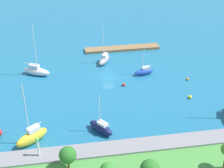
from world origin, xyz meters
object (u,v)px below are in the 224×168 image
(mooring_buoy_orange, at_px, (188,79))
(mooring_buoy_yellow, at_px, (190,97))
(park_tree_midwest, at_px, (68,155))
(sailboat_white_lone_south, at_px, (36,71))
(pier_dock, at_px, (122,48))
(mooring_buoy_red, at_px, (124,85))
(harbor_beacon, at_px, (38,146))
(sailboat_yellow_east_end, at_px, (32,137))
(sailboat_gray_west_end, at_px, (104,60))
(sailboat_navy_center_basin, at_px, (101,128))
(sailboat_blue_off_beacon, at_px, (144,71))

(mooring_buoy_orange, distance_m, mooring_buoy_yellow, 8.02)
(park_tree_midwest, relative_size, sailboat_white_lone_south, 0.34)
(pier_dock, height_order, park_tree_midwest, park_tree_midwest)
(mooring_buoy_red, xyz_separation_m, mooring_buoy_yellow, (-13.40, 7.50, 0.04))
(pier_dock, bearing_deg, harbor_beacon, 62.12)
(harbor_beacon, height_order, mooring_buoy_yellow, harbor_beacon)
(mooring_buoy_red, bearing_deg, sailboat_white_lone_south, -22.96)
(mooring_buoy_red, bearing_deg, mooring_buoy_yellow, 150.76)
(park_tree_midwest, distance_m, sailboat_yellow_east_end, 10.93)
(park_tree_midwest, xyz_separation_m, mooring_buoy_yellow, (-27.42, -18.17, -3.52))
(park_tree_midwest, bearing_deg, sailboat_gray_west_end, -106.41)
(sailboat_white_lone_south, bearing_deg, pier_dock, 51.30)
(sailboat_yellow_east_end, relative_size, sailboat_navy_center_basin, 1.53)
(harbor_beacon, xyz_separation_m, mooring_buoy_red, (-18.78, -22.20, -3.22))
(sailboat_yellow_east_end, distance_m, sailboat_blue_off_beacon, 33.81)
(mooring_buoy_orange, bearing_deg, sailboat_yellow_east_end, 25.64)
(sailboat_blue_off_beacon, relative_size, mooring_buoy_red, 11.51)
(sailboat_navy_center_basin, distance_m, sailboat_gray_west_end, 28.53)
(sailboat_white_lone_south, xyz_separation_m, mooring_buoy_orange, (-35.84, 8.35, -0.84))
(harbor_beacon, distance_m, mooring_buoy_yellow, 35.52)
(sailboat_gray_west_end, relative_size, mooring_buoy_yellow, 12.24)
(sailboat_navy_center_basin, relative_size, mooring_buoy_orange, 13.18)
(park_tree_midwest, height_order, mooring_buoy_red, park_tree_midwest)
(sailboat_yellow_east_end, bearing_deg, sailboat_white_lone_south, -125.87)
(harbor_beacon, xyz_separation_m, mooring_buoy_orange, (-34.44, -22.40, -3.27))
(sailboat_navy_center_basin, bearing_deg, mooring_buoy_red, -63.01)
(sailboat_yellow_east_end, xyz_separation_m, sailboat_gray_west_end, (-17.36, -29.23, -0.43))
(mooring_buoy_orange, bearing_deg, park_tree_midwest, 41.08)
(sailboat_navy_center_basin, height_order, mooring_buoy_orange, sailboat_navy_center_basin)
(sailboat_blue_off_beacon, relative_size, mooring_buoy_yellow, 10.43)
(sailboat_gray_west_end, distance_m, mooring_buoy_orange, 22.08)
(sailboat_navy_center_basin, xyz_separation_m, sailboat_gray_west_end, (-4.58, -28.16, -0.07))
(sailboat_white_lone_south, bearing_deg, sailboat_yellow_east_end, -63.81)
(sailboat_navy_center_basin, xyz_separation_m, mooring_buoy_orange, (-23.10, -16.15, -0.75))
(harbor_beacon, bearing_deg, sailboat_gray_west_end, -114.83)
(sailboat_navy_center_basin, bearing_deg, park_tree_midwest, 107.95)
(harbor_beacon, distance_m, sailboat_navy_center_basin, 13.18)
(sailboat_yellow_east_end, xyz_separation_m, mooring_buoy_orange, (-35.88, -17.23, -1.11))
(park_tree_midwest, distance_m, sailboat_navy_center_basin, 12.07)
(sailboat_yellow_east_end, height_order, sailboat_navy_center_basin, sailboat_yellow_east_end)
(sailboat_gray_west_end, bearing_deg, harbor_beacon, 6.26)
(mooring_buoy_red, bearing_deg, sailboat_gray_west_end, -76.79)
(sailboat_yellow_east_end, bearing_deg, pier_dock, -158.54)
(sailboat_navy_center_basin, bearing_deg, pier_dock, -54.83)
(sailboat_white_lone_south, distance_m, mooring_buoy_yellow, 37.23)
(sailboat_white_lone_south, xyz_separation_m, sailboat_gray_west_end, (-17.32, -3.65, -0.17))
(park_tree_midwest, height_order, sailboat_yellow_east_end, sailboat_yellow_east_end)
(mooring_buoy_red, bearing_deg, sailboat_blue_off_beacon, -143.28)
(mooring_buoy_orange, bearing_deg, sailboat_blue_off_beacon, -23.41)
(park_tree_midwest, distance_m, mooring_buoy_yellow, 33.08)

